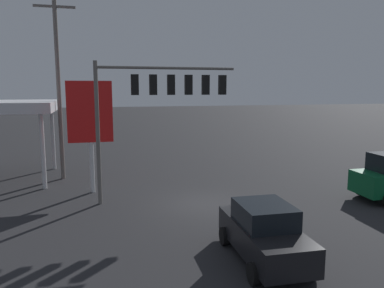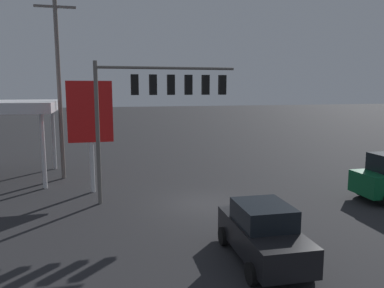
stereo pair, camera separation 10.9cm
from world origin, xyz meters
The scene contains 5 objects.
ground_plane centered at (0.00, 0.00, 0.00)m, with size 200.00×200.00×0.00m, color #262628.
traffic_signal_assembly centered at (1.83, -1.29, 5.40)m, with size 7.02×0.43×6.97m.
utility_pole centered at (7.09, -7.25, 5.84)m, with size 2.40×0.26×11.09m.
price_sign centered at (5.26, -3.52, 4.22)m, with size 2.38×0.27×6.07m.
sedan_waiting centered at (-0.27, 6.42, 0.95)m, with size 2.19×4.46×1.93m.
Camera 1 is at (5.00, 17.25, 5.68)m, focal length 35.00 mm.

